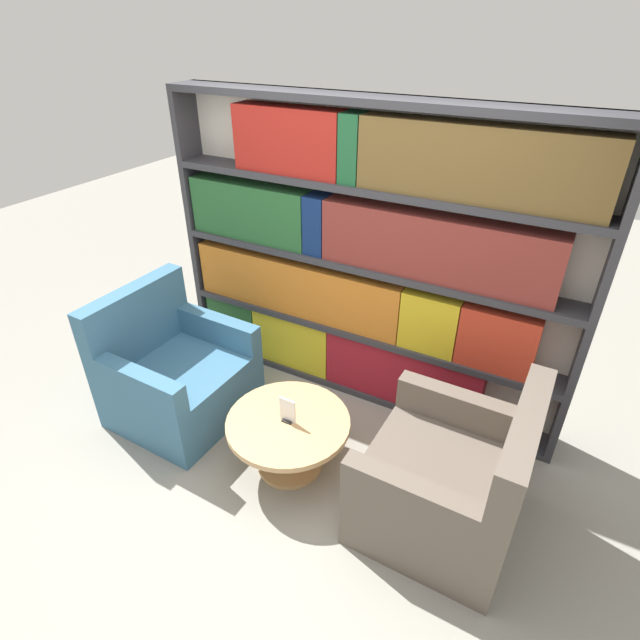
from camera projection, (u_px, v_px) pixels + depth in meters
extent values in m
plane|color=gray|center=(273.00, 496.00, 3.26)|extent=(14.00, 14.00, 0.00)
cube|color=silver|center=(371.00, 257.00, 3.74)|extent=(3.11, 0.05, 2.27)
cube|color=#333338|center=(201.00, 227.00, 4.28)|extent=(0.05, 0.30, 2.27)
cube|color=#333338|center=(594.00, 315.00, 3.02)|extent=(0.05, 0.30, 2.27)
cube|color=#333338|center=(358.00, 383.00, 4.23)|extent=(3.01, 0.30, 0.05)
cube|color=#333338|center=(361.00, 329.00, 3.95)|extent=(3.01, 0.30, 0.05)
cube|color=#333338|center=(364.00, 264.00, 3.65)|extent=(3.01, 0.30, 0.05)
cube|color=#333338|center=(368.00, 187.00, 3.35)|extent=(3.01, 0.30, 0.05)
cube|color=#333338|center=(372.00, 100.00, 3.07)|extent=(3.01, 0.30, 0.05)
cube|color=#275628|center=(237.00, 321.00, 4.58)|extent=(0.50, 0.20, 0.47)
cube|color=gold|center=(294.00, 339.00, 4.32)|extent=(0.72, 0.20, 0.47)
cube|color=maroon|center=(402.00, 373.00, 3.92)|extent=(1.24, 0.20, 0.47)
cube|color=#C87124|center=(297.00, 286.00, 4.03)|extent=(1.81, 0.20, 0.45)
cube|color=gold|center=(431.00, 321.00, 3.57)|extent=(0.41, 0.20, 0.45)
cube|color=red|center=(498.00, 339.00, 3.38)|extent=(0.51, 0.20, 0.45)
cube|color=#24592C|center=(251.00, 211.00, 3.90)|extent=(1.02, 0.20, 0.44)
cube|color=navy|center=(318.00, 224.00, 3.66)|extent=(0.16, 0.20, 0.44)
cube|color=maroon|center=(435.00, 247.00, 3.29)|extent=(1.59, 0.20, 0.44)
cube|color=#A22019|center=(290.00, 140.00, 3.45)|extent=(0.82, 0.20, 0.44)
cube|color=#1B532E|center=(353.00, 148.00, 3.25)|extent=(0.14, 0.20, 0.44)
cube|color=brown|center=(480.00, 164.00, 2.91)|extent=(1.48, 0.20, 0.44)
cube|color=#386684|center=(183.00, 388.00, 3.85)|extent=(0.90, 0.95, 0.45)
cube|color=#386684|center=(137.00, 321.00, 3.75)|extent=(0.16, 0.93, 0.55)
cube|color=#386684|center=(141.00, 385.00, 3.35)|extent=(0.74, 0.14, 0.23)
cube|color=#386684|center=(219.00, 329.00, 3.94)|extent=(0.74, 0.14, 0.23)
cube|color=brown|center=(438.00, 491.00, 3.02)|extent=(0.89, 0.94, 0.45)
cube|color=brown|center=(519.00, 455.00, 2.60)|extent=(0.15, 0.93, 0.55)
cube|color=brown|center=(454.00, 406.00, 3.17)|extent=(0.74, 0.13, 0.23)
cube|color=brown|center=(409.00, 497.00, 2.57)|extent=(0.74, 0.13, 0.23)
cylinder|color=tan|center=(289.00, 445.00, 3.40)|extent=(0.15, 0.15, 0.37)
cylinder|color=tan|center=(290.00, 463.00, 3.49)|extent=(0.45, 0.45, 0.03)
cylinder|color=tan|center=(288.00, 423.00, 3.29)|extent=(0.82, 0.82, 0.04)
cube|color=black|center=(288.00, 420.00, 3.28)|extent=(0.07, 0.06, 0.01)
cube|color=white|center=(288.00, 410.00, 3.23)|extent=(0.12, 0.01, 0.18)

